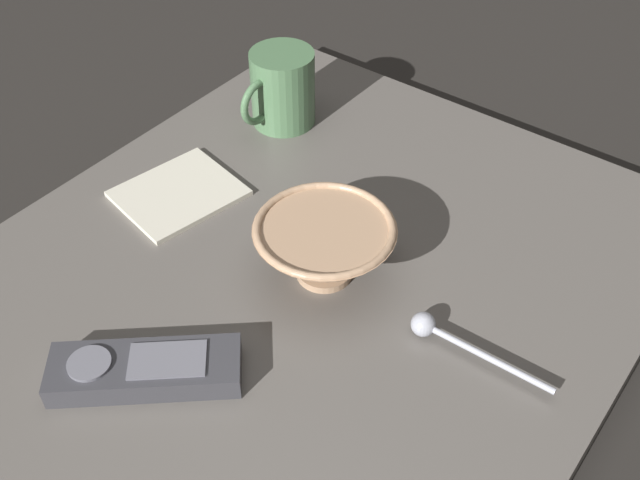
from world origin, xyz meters
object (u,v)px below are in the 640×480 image
Objects in this scene: teaspoon at (440,333)px; folded_napkin at (179,193)px; coffee_mug at (282,89)px; cereal_bowl at (325,247)px; tv_remote_near at (145,370)px.

teaspoon reaches higher than folded_napkin.
coffee_mug is at bearing -119.00° from teaspoon.
cereal_bowl is 0.96× the size of folded_napkin.
cereal_bowl is 0.20m from folded_napkin.
cereal_bowl reaches higher than teaspoon.
tv_remote_near is at bearing -13.30° from cereal_bowl.
tv_remote_near is 0.25m from folded_napkin.
tv_remote_near is at bearing 38.65° from folded_napkin.
folded_napkin is (-0.19, -0.15, -0.01)m from tv_remote_near.
coffee_mug reaches higher than tv_remote_near.
tv_remote_near is (0.19, -0.05, -0.02)m from cereal_bowl.
folded_napkin is (-0.00, -0.33, -0.01)m from teaspoon.
teaspoon is at bearing 61.00° from coffee_mug.
cereal_bowl is 0.87× the size of tv_remote_near.
coffee_mug is 0.78× the size of folded_napkin.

